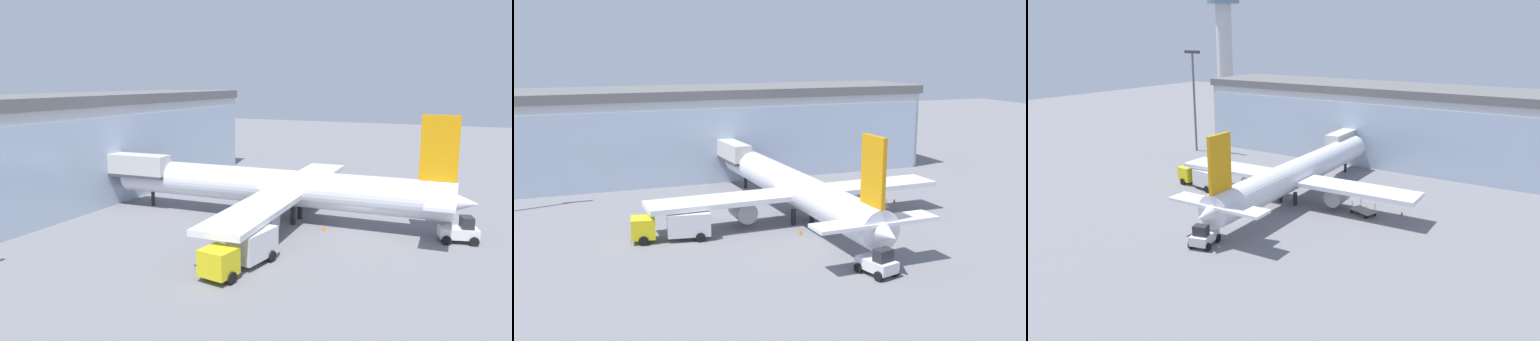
{
  "view_description": "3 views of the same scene",
  "coord_description": "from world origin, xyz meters",
  "views": [
    {
      "loc": [
        -44.39,
        -9.82,
        13.86
      ],
      "look_at": [
        0.17,
        10.42,
        4.97
      ],
      "focal_mm": 35.0,
      "sensor_mm": 36.0,
      "label": 1
    },
    {
      "loc": [
        -23.54,
        -47.73,
        17.96
      ],
      "look_at": [
        -1.51,
        9.54,
        5.12
      ],
      "focal_mm": 42.0,
      "sensor_mm": 36.0,
      "label": 2
    },
    {
      "loc": [
        32.13,
        -42.66,
        20.3
      ],
      "look_at": [
        -0.72,
        7.93,
        3.62
      ],
      "focal_mm": 35.0,
      "sensor_mm": 36.0,
      "label": 3
    }
  ],
  "objects": [
    {
      "name": "safety_cone_wingtip",
      "position": [
        14.16,
        9.92,
        0.28
      ],
      "size": [
        0.36,
        0.36,
        0.55
      ],
      "primitive_type": "cone",
      "color": "orange",
      "rests_on": "ground"
    },
    {
      "name": "baggage_cart",
      "position": [
        10.28,
        7.81,
        0.5
      ],
      "size": [
        3.18,
        2.47,
        1.5
      ],
      "rotation": [
        0.0,
        0.0,
        2.79
      ],
      "color": "#9E998C",
      "rests_on": "ground"
    },
    {
      "name": "pushback_tug",
      "position": [
        0.67,
        -8.74,
        0.97
      ],
      "size": [
        2.85,
        3.55,
        2.3
      ],
      "rotation": [
        0.0,
        0.0,
        1.83
      ],
      "color": "silver",
      "rests_on": "ground"
    },
    {
      "name": "safety_cone_nose",
      "position": [
        -0.93,
        2.92,
        0.28
      ],
      "size": [
        0.36,
        0.36,
        0.55
      ],
      "primitive_type": "cone",
      "color": "orange",
      "rests_on": "ground"
    },
    {
      "name": "ground",
      "position": [
        0.0,
        0.0,
        0.0
      ],
      "size": [
        240.0,
        240.0,
        0.0
      ],
      "primitive_type": "plane",
      "color": "slate"
    },
    {
      "name": "jet_bridge",
      "position": [
        -0.99,
        26.24,
        4.49
      ],
      "size": [
        2.76,
        11.22,
        5.88
      ],
      "rotation": [
        0.0,
        0.0,
        1.62
      ],
      "color": "beige",
      "rests_on": "ground"
    },
    {
      "name": "catering_truck",
      "position": [
        -12.62,
        5.73,
        1.47
      ],
      "size": [
        7.56,
        3.47,
        2.65
      ],
      "rotation": [
        0.0,
        0.0,
        2.98
      ],
      "color": "yellow",
      "rests_on": "ground"
    },
    {
      "name": "terminal_building",
      "position": [
        -0.0,
        34.11,
        6.12
      ],
      "size": [
        59.32,
        14.32,
        12.23
      ],
      "rotation": [
        0.0,
        0.0,
        -0.01
      ],
      "color": "#B8B8B8",
      "rests_on": "ground"
    },
    {
      "name": "airplane",
      "position": [
        0.8,
        8.34,
        3.3
      ],
      "size": [
        31.77,
        37.91,
        10.92
      ],
      "rotation": [
        0.0,
        0.0,
        1.6
      ],
      "color": "silver",
      "rests_on": "ground"
    }
  ]
}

